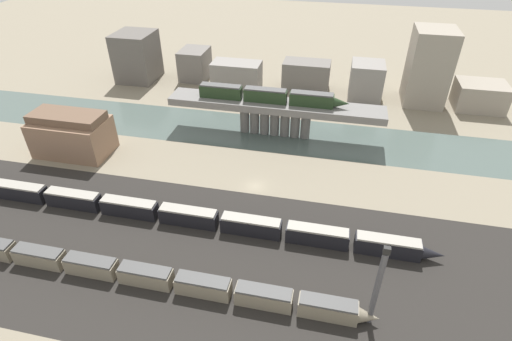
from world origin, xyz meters
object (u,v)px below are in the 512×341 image
at_px(signal_tower, 377,287).
at_px(train_on_bridge, 271,96).
at_px(warehouse_building, 72,134).
at_px(train_yard_mid, 165,213).
at_px(train_yard_near, 153,277).

bearing_deg(signal_tower, train_on_bridge, 115.25).
bearing_deg(train_on_bridge, warehouse_building, -156.85).
xyz_separation_m(warehouse_building, signal_tower, (75.25, -36.14, 2.77)).
relative_size(train_yard_mid, warehouse_building, 5.78).
bearing_deg(train_yard_mid, signal_tower, -20.94).
bearing_deg(train_yard_mid, warehouse_building, 149.06).
bearing_deg(signal_tower, train_yard_near, -179.46).
height_order(train_on_bridge, train_yard_mid, train_on_bridge).
height_order(train_on_bridge, train_yard_near, train_on_bridge).
bearing_deg(train_yard_near, train_yard_mid, 105.43).
bearing_deg(warehouse_building, train_yard_mid, -30.94).
bearing_deg(train_on_bridge, signal_tower, -64.75).
distance_m(train_yard_near, signal_tower, 37.46).
xyz_separation_m(train_yard_near, train_yard_mid, (-4.47, 16.18, 0.14)).
relative_size(train_yard_near, warehouse_building, 4.02).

